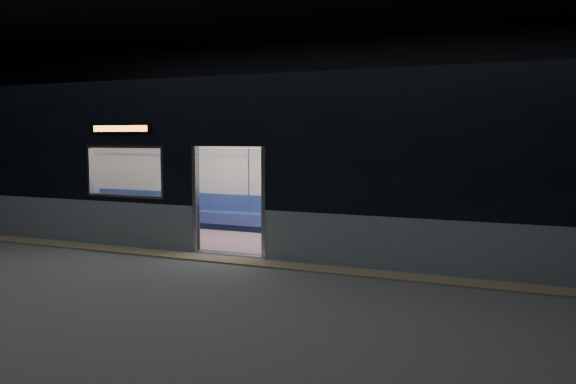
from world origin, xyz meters
The scene contains 7 objects.
station_floor centered at (0.00, 0.00, -0.01)m, with size 24.00×14.00×0.01m, color #47494C.
station_envelope centered at (0.00, 0.00, 3.66)m, with size 24.00×14.00×5.00m.
tactile_strip centered at (0.00, 0.55, 0.01)m, with size 22.80×0.50×0.03m, color #8C7F59.
metro_car centered at (0.00, 2.54, 1.85)m, with size 18.00×3.04×3.35m.
passenger centered at (4.80, 3.55, 0.83)m, with size 0.45×0.75×1.44m.
handbag centered at (4.80, 3.30, 0.69)m, with size 0.28×0.24×0.14m, color black.
transit_map centered at (4.74, 3.85, 1.46)m, with size 0.95×0.03×0.62m, color white.
Camera 1 is at (5.66, -8.84, 2.24)m, focal length 38.00 mm.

